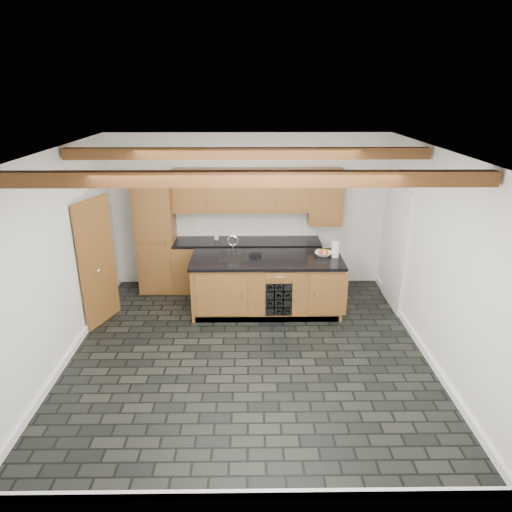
{
  "coord_description": "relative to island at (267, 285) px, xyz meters",
  "views": [
    {
      "loc": [
        0.04,
        -5.61,
        3.54
      ],
      "look_at": [
        0.12,
        0.8,
        1.15
      ],
      "focal_mm": 32.0,
      "sensor_mm": 36.0,
      "label": 1
    }
  ],
  "objects": [
    {
      "name": "faucet",
      "position": [
        -0.56,
        0.05,
        0.5
      ],
      "size": [
        0.45,
        0.4,
        0.34
      ],
      "color": "black",
      "rests_on": "island"
    },
    {
      "name": "room_shell",
      "position": [
        -0.39,
        -0.75,
        1.06
      ],
      "size": [
        5.01,
        5.0,
        5.0
      ],
      "color": "white",
      "rests_on": "ground"
    },
    {
      "name": "ground",
      "position": [
        -0.31,
        -1.28,
        -0.46
      ],
      "size": [
        5.0,
        5.0,
        0.0
      ],
      "primitive_type": "plane",
      "color": "black",
      "rests_on": "ground"
    },
    {
      "name": "fruit_cluster",
      "position": [
        0.93,
        0.11,
        0.54
      ],
      "size": [
        0.16,
        0.17,
        0.07
      ],
      "color": "red",
      "rests_on": "fruit_bowl"
    },
    {
      "name": "paper_towel",
      "position": [
        1.11,
        0.07,
        0.59
      ],
      "size": [
        0.12,
        0.12,
        0.25
      ],
      "primitive_type": "cylinder",
      "color": "white",
      "rests_on": "island"
    },
    {
      "name": "island",
      "position": [
        0.0,
        0.0,
        0.0
      ],
      "size": [
        2.48,
        0.96,
        0.93
      ],
      "color": "brown",
      "rests_on": "ground"
    },
    {
      "name": "back_cabinetry",
      "position": [
        -0.68,
        0.95,
        0.51
      ],
      "size": [
        3.65,
        0.62,
        2.2
      ],
      "color": "brown",
      "rests_on": "ground"
    },
    {
      "name": "fruit_bowl",
      "position": [
        0.93,
        0.11,
        0.5
      ],
      "size": [
        0.34,
        0.34,
        0.07
      ],
      "primitive_type": "imported",
      "rotation": [
        0.0,
        0.0,
        -0.25
      ],
      "color": "silver",
      "rests_on": "island"
    },
    {
      "name": "kitchen_scale",
      "position": [
        -0.19,
        0.12,
        0.49
      ],
      "size": [
        0.21,
        0.15,
        0.06
      ],
      "rotation": [
        0.0,
        0.0,
        -0.26
      ],
      "color": "black",
      "rests_on": "island"
    },
    {
      "name": "mug",
      "position": [
        -0.89,
        0.96,
        0.52
      ],
      "size": [
        0.15,
        0.15,
        0.1
      ],
      "primitive_type": "imported",
      "rotation": [
        0.0,
        0.0,
        -0.43
      ],
      "color": "white",
      "rests_on": "back_cabinetry"
    }
  ]
}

